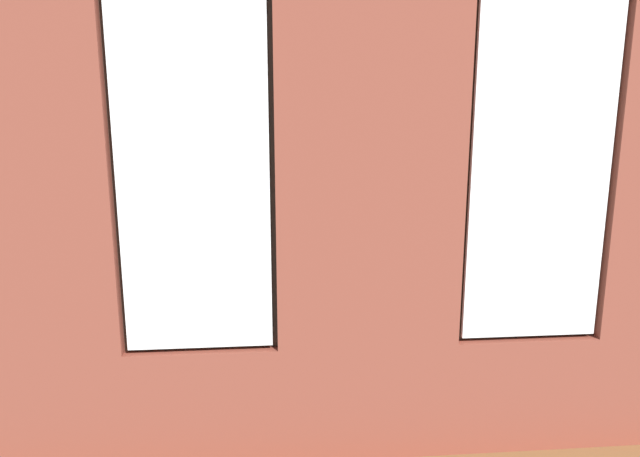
{
  "coord_description": "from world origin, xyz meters",
  "views": [
    {
      "loc": [
        0.57,
        5.71,
        2.14
      ],
      "look_at": [
        0.1,
        0.4,
        1.01
      ],
      "focal_mm": 32.0,
      "sensor_mm": 36.0,
      "label": 1
    }
  ],
  "objects_px": {
    "media_console": "(73,281)",
    "potted_plant_corner_near_left": "(494,228)",
    "potted_plant_near_tv": "(91,266)",
    "coffee_table": "(292,269)",
    "remote_black": "(292,263)",
    "tv_flatscreen": "(68,223)",
    "potted_plant_mid_room_small": "(380,259)",
    "potted_plant_by_left_couch": "(489,254)",
    "papasan_chair": "(232,240)",
    "remote_gray": "(302,266)",
    "potted_plant_foreground_right": "(127,232)",
    "candle_jar": "(277,257)",
    "couch_by_window": "(261,363)",
    "potted_plant_between_couches": "(459,310)",
    "cup_ceramic": "(254,264)",
    "couch_left": "(585,301)",
    "potted_plant_beside_window_right": "(61,340)",
    "table_plant_small": "(325,250)"
  },
  "relations": [
    {
      "from": "media_console",
      "to": "tv_flatscreen",
      "type": "height_order",
      "value": "tv_flatscreen"
    },
    {
      "from": "remote_black",
      "to": "media_console",
      "type": "xyz_separation_m",
      "value": [
        2.43,
        -0.16,
        -0.19
      ]
    },
    {
      "from": "candle_jar",
      "to": "remote_gray",
      "type": "relative_size",
      "value": 0.73
    },
    {
      "from": "couch_by_window",
      "to": "potted_plant_near_tv",
      "type": "distance_m",
      "value": 2.09
    },
    {
      "from": "potted_plant_between_couches",
      "to": "candle_jar",
      "type": "bearing_deg",
      "value": -60.08
    },
    {
      "from": "candle_jar",
      "to": "potted_plant_corner_near_left",
      "type": "height_order",
      "value": "potted_plant_corner_near_left"
    },
    {
      "from": "candle_jar",
      "to": "papasan_chair",
      "type": "distance_m",
      "value": 1.3
    },
    {
      "from": "couch_left",
      "to": "potted_plant_mid_room_small",
      "type": "distance_m",
      "value": 2.3
    },
    {
      "from": "coffee_table",
      "to": "remote_black",
      "type": "relative_size",
      "value": 8.15
    },
    {
      "from": "couch_left",
      "to": "potted_plant_corner_near_left",
      "type": "relative_size",
      "value": 2.53
    },
    {
      "from": "tv_flatscreen",
      "to": "potted_plant_corner_near_left",
      "type": "bearing_deg",
      "value": -166.02
    },
    {
      "from": "potted_plant_corner_near_left",
      "to": "couch_left",
      "type": "bearing_deg",
      "value": 86.77
    },
    {
      "from": "couch_by_window",
      "to": "potted_plant_beside_window_right",
      "type": "relative_size",
      "value": 1.67
    },
    {
      "from": "candle_jar",
      "to": "tv_flatscreen",
      "type": "height_order",
      "value": "tv_flatscreen"
    },
    {
      "from": "potted_plant_corner_near_left",
      "to": "coffee_table",
      "type": "bearing_deg",
      "value": 27.19
    },
    {
      "from": "cup_ceramic",
      "to": "table_plant_small",
      "type": "distance_m",
      "value": 0.83
    },
    {
      "from": "papasan_chair",
      "to": "media_console",
      "type": "bearing_deg",
      "value": 32.96
    },
    {
      "from": "couch_by_window",
      "to": "potted_plant_by_left_couch",
      "type": "distance_m",
      "value": 3.67
    },
    {
      "from": "cup_ceramic",
      "to": "potted_plant_foreground_right",
      "type": "relative_size",
      "value": 0.09
    },
    {
      "from": "coffee_table",
      "to": "media_console",
      "type": "relative_size",
      "value": 1.1
    },
    {
      "from": "remote_gray",
      "to": "cup_ceramic",
      "type": "bearing_deg",
      "value": 98.46
    },
    {
      "from": "remote_black",
      "to": "papasan_chair",
      "type": "xyz_separation_m",
      "value": [
        0.74,
        -1.26,
        -0.02
      ]
    },
    {
      "from": "remote_gray",
      "to": "media_console",
      "type": "xyz_separation_m",
      "value": [
        2.53,
        -0.27,
        -0.19
      ]
    },
    {
      "from": "coffee_table",
      "to": "potted_plant_between_couches",
      "type": "height_order",
      "value": "potted_plant_between_couches"
    },
    {
      "from": "media_console",
      "to": "potted_plant_near_tv",
      "type": "relative_size",
      "value": 1.14
    },
    {
      "from": "potted_plant_mid_room_small",
      "to": "cup_ceramic",
      "type": "bearing_deg",
      "value": 18.66
    },
    {
      "from": "remote_black",
      "to": "potted_plant_mid_room_small",
      "type": "bearing_deg",
      "value": 64.99
    },
    {
      "from": "potted_plant_near_tv",
      "to": "potted_plant_beside_window_right",
      "type": "relative_size",
      "value": 0.92
    },
    {
      "from": "remote_gray",
      "to": "potted_plant_beside_window_right",
      "type": "relative_size",
      "value": 0.14
    },
    {
      "from": "couch_left",
      "to": "potted_plant_between_couches",
      "type": "relative_size",
      "value": 1.95
    },
    {
      "from": "media_console",
      "to": "tv_flatscreen",
      "type": "relative_size",
      "value": 1.17
    },
    {
      "from": "potted_plant_between_couches",
      "to": "potted_plant_mid_room_small",
      "type": "bearing_deg",
      "value": -88.09
    },
    {
      "from": "cup_ceramic",
      "to": "candle_jar",
      "type": "xyz_separation_m",
      "value": [
        -0.24,
        -0.2,
        0.02
      ]
    },
    {
      "from": "media_console",
      "to": "potted_plant_beside_window_right",
      "type": "xyz_separation_m",
      "value": [
        -0.76,
        2.51,
        0.33
      ]
    },
    {
      "from": "couch_by_window",
      "to": "potted_plant_between_couches",
      "type": "distance_m",
      "value": 1.51
    },
    {
      "from": "potted_plant_by_left_couch",
      "to": "papasan_chair",
      "type": "bearing_deg",
      "value": -17.95
    },
    {
      "from": "tv_flatscreen",
      "to": "potted_plant_mid_room_small",
      "type": "relative_size",
      "value": 2.02
    },
    {
      "from": "candle_jar",
      "to": "papasan_chair",
      "type": "height_order",
      "value": "papasan_chair"
    },
    {
      "from": "remote_gray",
      "to": "candle_jar",
      "type": "bearing_deg",
      "value": 62.67
    },
    {
      "from": "remote_gray",
      "to": "potted_plant_foreground_right",
      "type": "distance_m",
      "value": 2.72
    },
    {
      "from": "remote_gray",
      "to": "papasan_chair",
      "type": "bearing_deg",
      "value": 40.1
    },
    {
      "from": "media_console",
      "to": "potted_plant_corner_near_left",
      "type": "xyz_separation_m",
      "value": [
        -5.34,
        -1.33,
        0.22
      ]
    },
    {
      "from": "media_console",
      "to": "potted_plant_beside_window_right",
      "type": "distance_m",
      "value": 2.64
    },
    {
      "from": "couch_by_window",
      "to": "coffee_table",
      "type": "relative_size",
      "value": 1.47
    },
    {
      "from": "potted_plant_by_left_couch",
      "to": "potted_plant_foreground_right",
      "type": "bearing_deg",
      "value": -14.93
    },
    {
      "from": "potted_plant_by_left_couch",
      "to": "remote_black",
      "type": "bearing_deg",
      "value": 6.17
    },
    {
      "from": "potted_plant_foreground_right",
      "to": "potted_plant_by_left_couch",
      "type": "xyz_separation_m",
      "value": [
        -4.48,
        1.2,
        -0.1
      ]
    },
    {
      "from": "coffee_table",
      "to": "tv_flatscreen",
      "type": "xyz_separation_m",
      "value": [
        2.43,
        -0.16,
        0.53
      ]
    },
    {
      "from": "potted_plant_corner_near_left",
      "to": "tv_flatscreen",
      "type": "bearing_deg",
      "value": 13.98
    },
    {
      "from": "remote_gray",
      "to": "media_console",
      "type": "bearing_deg",
      "value": 92.36
    }
  ]
}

